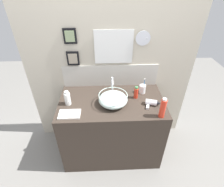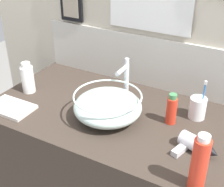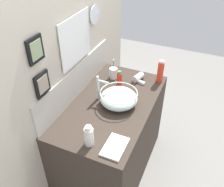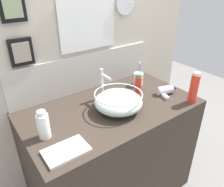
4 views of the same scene
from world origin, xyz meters
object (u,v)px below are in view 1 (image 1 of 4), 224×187
(hair_drier, at_px, (152,103))
(hand_towel, at_px, (70,114))
(toothbrush_cup, at_px, (142,89))
(glass_bowl_sink, at_px, (113,99))
(soap_dispenser, at_px, (163,108))
(faucet, at_px, (112,85))
(spray_bottle, at_px, (136,93))
(lotion_bottle, at_px, (67,98))

(hair_drier, bearing_deg, hand_towel, -172.19)
(toothbrush_cup, bearing_deg, hair_drier, -74.97)
(glass_bowl_sink, relative_size, toothbrush_cup, 1.63)
(soap_dispenser, bearing_deg, glass_bowl_sink, 154.77)
(faucet, xyz_separation_m, spray_bottle, (0.27, -0.07, -0.06))
(lotion_bottle, distance_m, soap_dispenser, 1.00)
(spray_bottle, bearing_deg, faucet, 164.75)
(toothbrush_cup, height_order, hand_towel, toothbrush_cup)
(faucet, distance_m, hair_drier, 0.49)
(hair_drier, relative_size, spray_bottle, 1.19)
(spray_bottle, bearing_deg, soap_dispenser, -57.71)
(toothbrush_cup, height_order, soap_dispenser, soap_dispenser)
(lotion_bottle, relative_size, hand_towel, 0.76)
(glass_bowl_sink, bearing_deg, soap_dispenser, -25.23)
(glass_bowl_sink, relative_size, hand_towel, 1.42)
(lotion_bottle, xyz_separation_m, spray_bottle, (0.76, 0.09, -0.01))
(toothbrush_cup, distance_m, spray_bottle, 0.14)
(lotion_bottle, bearing_deg, spray_bottle, 6.53)
(soap_dispenser, bearing_deg, hand_towel, 176.02)
(toothbrush_cup, bearing_deg, glass_bowl_sink, -150.52)
(faucet, height_order, lotion_bottle, faucet)
(hand_towel, bearing_deg, hair_drier, 7.81)
(soap_dispenser, height_order, spray_bottle, soap_dispenser)
(lotion_bottle, height_order, hand_towel, lotion_bottle)
(toothbrush_cup, distance_m, soap_dispenser, 0.45)
(toothbrush_cup, xyz_separation_m, lotion_bottle, (-0.85, -0.19, 0.03))
(glass_bowl_sink, distance_m, hand_towel, 0.48)
(hair_drier, bearing_deg, lotion_bottle, 176.45)
(glass_bowl_sink, relative_size, hair_drier, 1.78)
(lotion_bottle, bearing_deg, glass_bowl_sink, -2.06)
(soap_dispenser, relative_size, spray_bottle, 1.51)
(glass_bowl_sink, relative_size, spray_bottle, 2.11)
(faucet, xyz_separation_m, toothbrush_cup, (0.36, 0.03, -0.08))
(glass_bowl_sink, xyz_separation_m, hair_drier, (0.43, -0.04, -0.03))
(lotion_bottle, distance_m, spray_bottle, 0.76)
(lotion_bottle, bearing_deg, soap_dispenser, -14.03)
(hand_towel, bearing_deg, faucet, 36.70)
(hair_drier, relative_size, soap_dispenser, 0.79)
(glass_bowl_sink, xyz_separation_m, hand_towel, (-0.45, -0.16, -0.06))
(faucet, height_order, spray_bottle, faucet)
(hair_drier, xyz_separation_m, spray_bottle, (-0.16, 0.14, 0.04))
(hair_drier, xyz_separation_m, soap_dispenser, (0.05, -0.18, 0.08))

